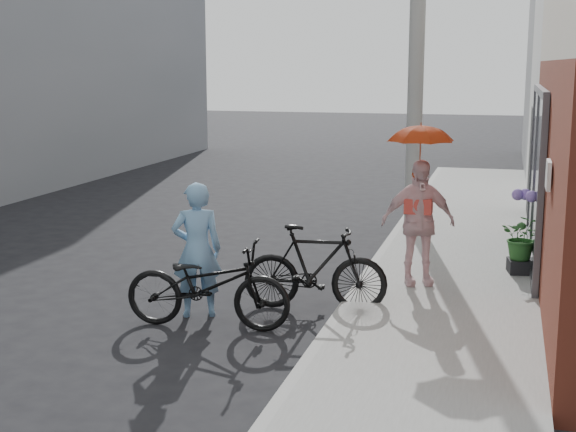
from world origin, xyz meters
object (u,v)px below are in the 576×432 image
at_px(kimono_woman, 418,222).
at_px(bike_left, 208,285).
at_px(planter, 521,266).
at_px(officer, 197,250).
at_px(bike_right, 315,268).
at_px(utility_pole, 417,32).

bearing_deg(kimono_woman, bike_left, -155.87).
relative_size(kimono_woman, planter, 4.61).
relative_size(bike_left, planter, 5.36).
bearing_deg(officer, bike_right, -179.22).
height_order(utility_pole, bike_right, utility_pole).
bearing_deg(bike_left, kimono_woman, -49.96).
bearing_deg(bike_right, officer, 107.71).
relative_size(bike_left, kimono_woman, 1.16).
height_order(utility_pole, officer, utility_pole).
distance_m(utility_pole, officer, 6.77).
bearing_deg(utility_pole, bike_left, -103.81).
bearing_deg(bike_left, bike_right, -50.10).
xyz_separation_m(utility_pole, bike_left, (-1.55, -6.32, -3.00)).
height_order(officer, kimono_woman, kimono_woman).
relative_size(utility_pole, planter, 19.65).
bearing_deg(bike_right, utility_pole, -12.96).
distance_m(bike_left, kimono_woman, 2.99).
bearing_deg(bike_right, bike_left, 126.99).
xyz_separation_m(utility_pole, officer, (-1.83, -5.94, -2.69)).
xyz_separation_m(bike_left, planter, (3.45, 3.01, -0.29)).
xyz_separation_m(officer, bike_left, (0.28, -0.39, -0.30)).
distance_m(utility_pole, planter, 5.04).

